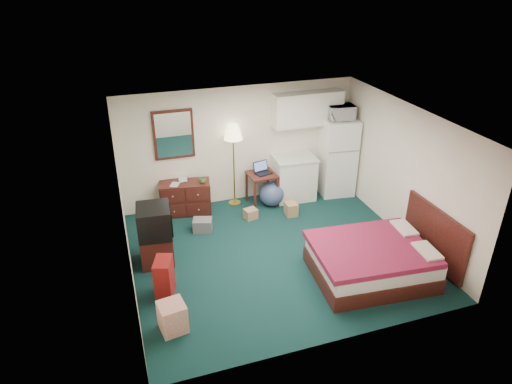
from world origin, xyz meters
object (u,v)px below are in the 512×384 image
object	(u,v)px
kitchen_counter	(294,178)
floor_lamp	(234,166)
dresser	(186,198)
suitcase	(164,278)
fridge	(337,156)
bed	(371,261)
tv_stand	(156,248)
desk	(262,189)

from	to	relation	value
kitchen_counter	floor_lamp	bearing A→B (deg)	177.38
floor_lamp	kitchen_counter	world-z (taller)	floor_lamp
floor_lamp	kitchen_counter	xyz separation A→B (m)	(1.31, -0.14, -0.42)
dresser	suitcase	bearing A→B (deg)	-97.83
fridge	suitcase	xyz separation A→B (m)	(-4.18, -2.40, -0.53)
kitchen_counter	bed	world-z (taller)	kitchen_counter
bed	tv_stand	distance (m)	3.67
desk	suitcase	distance (m)	3.38
desk	kitchen_counter	world-z (taller)	kitchen_counter
floor_lamp	kitchen_counter	bearing A→B (deg)	-6.08
fridge	suitcase	size ratio (longest dim) A/B	2.62
floor_lamp	kitchen_counter	size ratio (longest dim) A/B	1.91
floor_lamp	tv_stand	world-z (taller)	floor_lamp
fridge	bed	size ratio (longest dim) A/B	0.92
dresser	kitchen_counter	xyz separation A→B (m)	(2.38, -0.07, 0.12)
fridge	kitchen_counter	bearing A→B (deg)	-174.82
fridge	floor_lamp	bearing A→B (deg)	-177.30
desk	bed	distance (m)	3.10
dresser	bed	distance (m)	3.99
desk	tv_stand	size ratio (longest dim) A/B	1.19
bed	fridge	bearing A→B (deg)	78.83
fridge	bed	distance (m)	3.16
kitchen_counter	tv_stand	xyz separation A→B (m)	(-3.19, -1.47, -0.19)
dresser	tv_stand	world-z (taller)	dresser
floor_lamp	bed	world-z (taller)	floor_lamp
floor_lamp	tv_stand	xyz separation A→B (m)	(-1.87, -1.61, -0.62)
dresser	fridge	xyz separation A→B (m)	(3.38, -0.10, 0.52)
desk	fridge	distance (m)	1.84
bed	suitcase	bearing A→B (deg)	174.81
kitchen_counter	tv_stand	bearing A→B (deg)	-151.78
floor_lamp	fridge	distance (m)	2.32
fridge	tv_stand	distance (m)	4.46
bed	suitcase	xyz separation A→B (m)	(-3.32, 0.59, 0.03)
dresser	kitchen_counter	world-z (taller)	kitchen_counter
suitcase	bed	bearing A→B (deg)	8.35
floor_lamp	desk	xyz separation A→B (m)	(0.55, -0.20, -0.54)
bed	tv_stand	world-z (taller)	bed
floor_lamp	suitcase	world-z (taller)	floor_lamp
kitchen_counter	suitcase	size ratio (longest dim) A/B	1.42
bed	tv_stand	bearing A→B (deg)	159.85
bed	suitcase	distance (m)	3.37
fridge	suitcase	bearing A→B (deg)	-143.18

